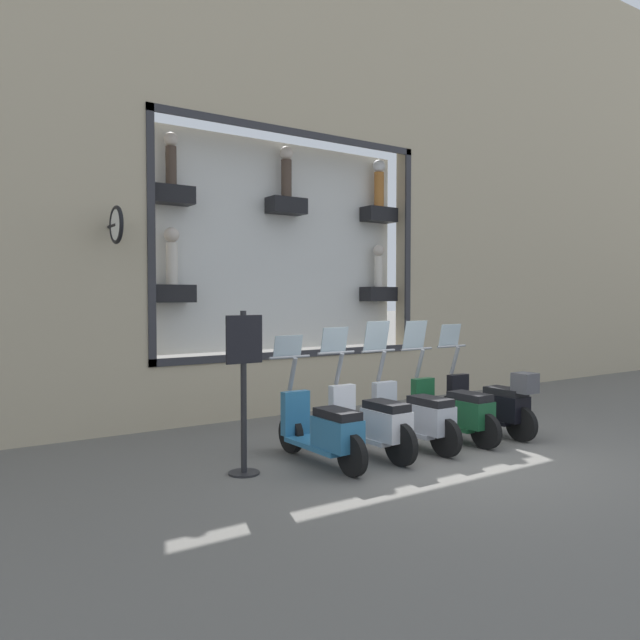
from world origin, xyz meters
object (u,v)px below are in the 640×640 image
object	(u,v)px
shop_sign_post	(244,385)
scooter_silver_2	(415,416)
scooter_white_3	(372,422)
scooter_teal_4	(324,431)
scooter_black_0	(494,403)
scooter_green_1	(455,411)

from	to	relation	value
shop_sign_post	scooter_silver_2	bearing A→B (deg)	-94.92
scooter_white_3	scooter_teal_4	size ratio (longest dim) A/B	1.00
scooter_black_0	scooter_teal_4	xyz separation A→B (m)	(0.06, 2.99, -0.05)
scooter_green_1	scooter_teal_4	world-z (taller)	scooter_green_1
scooter_silver_2	shop_sign_post	world-z (taller)	shop_sign_post
scooter_black_0	scooter_green_1	distance (m)	0.75
scooter_silver_2	scooter_white_3	bearing A→B (deg)	89.99
scooter_silver_2	shop_sign_post	distance (m)	2.53
scooter_silver_2	scooter_teal_4	distance (m)	1.49
scooter_black_0	scooter_silver_2	bearing A→B (deg)	87.52
scooter_silver_2	scooter_green_1	bearing A→B (deg)	-90.12
scooter_green_1	scooter_silver_2	xyz separation A→B (m)	(0.00, 0.75, 0.01)
shop_sign_post	scooter_black_0	bearing A→B (deg)	-94.00
scooter_green_1	shop_sign_post	bearing A→B (deg)	86.19
scooter_black_0	scooter_teal_4	world-z (taller)	scooter_black_0
scooter_green_1	scooter_white_3	bearing A→B (deg)	89.94
scooter_black_0	shop_sign_post	bearing A→B (deg)	86.00
scooter_black_0	scooter_silver_2	size ratio (longest dim) A/B	1.00
scooter_teal_4	scooter_black_0	bearing A→B (deg)	-91.14
scooter_green_1	scooter_white_3	world-z (taller)	scooter_green_1
scooter_green_1	scooter_white_3	distance (m)	1.49
shop_sign_post	scooter_white_3	bearing A→B (deg)	-97.06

